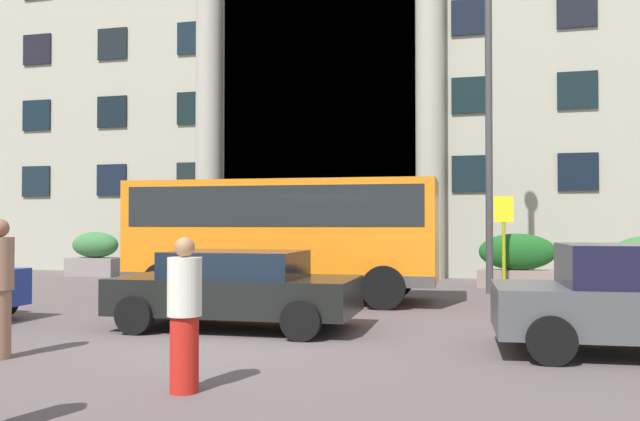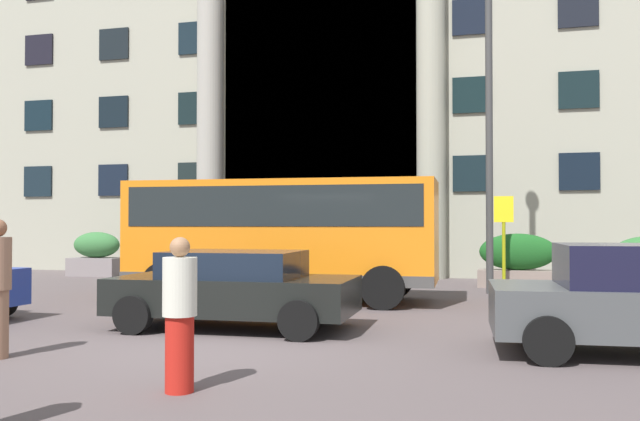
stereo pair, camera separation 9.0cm
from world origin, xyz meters
The scene contains 12 objects.
ground_plane centered at (0.00, 0.00, -0.06)m, with size 80.00×64.00×0.12m, color #524748.
office_building_facade centered at (-0.01, 17.46, 7.64)m, with size 32.34×9.72×15.29m.
orange_minibus centered at (-0.67, 5.50, 1.63)m, with size 7.02×2.79×2.72m.
bus_stop_sign centered at (4.20, 6.94, 1.49)m, with size 0.44×0.08×2.39m.
hedge_planter_west centered at (4.58, 10.23, 0.72)m, with size 2.16×0.72×1.48m.
hedge_planter_far_east centered at (-9.03, 10.90, 0.71)m, with size 1.75×0.94×1.48m.
hedge_planter_east centered at (1.00, 10.82, 0.58)m, with size 2.16×0.90×1.20m.
hedge_planter_far_west centered at (-5.92, 10.57, 0.59)m, with size 1.44×0.81×1.22m.
parked_hatchback_near centered at (-0.19, 1.39, 0.68)m, with size 4.07×2.18×1.30m.
motorcycle_far_end centered at (-1.61, 3.34, 0.46)m, with size 1.98×0.55×0.89m.
pedestrian_child_trailing centered at (0.89, -2.78, 0.81)m, with size 0.36×0.36×1.62m.
lamppost_plaza_centre centered at (3.86, 8.34, 5.07)m, with size 0.40×0.40×8.85m.
Camera 2 is at (4.14, -9.29, 1.76)m, focal length 38.23 mm.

